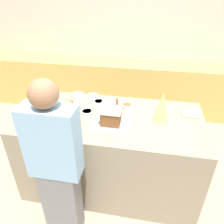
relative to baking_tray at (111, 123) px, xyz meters
name	(u,v)px	position (x,y,z in m)	size (l,w,h in m)	color
ground_plane	(111,180)	(-0.03, 0.12, -0.93)	(12.00, 12.00, 0.00)	tan
wall_back	(133,35)	(-0.03, 2.33, 0.37)	(8.00, 0.05, 2.60)	beige
back_cabinet_block	(129,86)	(-0.03, 2.00, -0.49)	(6.00, 0.60, 0.90)	tan
kitchen_island	(111,151)	(-0.03, 0.12, -0.47)	(1.89, 0.95, 0.93)	gray
baking_tray	(111,123)	(0.00, 0.00, 0.00)	(0.39, 0.32, 0.01)	#B2B2BC
gingerbread_house	(111,114)	(0.00, 0.00, 0.11)	(0.21, 0.18, 0.26)	brown
decorative_tree	(162,107)	(0.47, 0.15, 0.15)	(0.15, 0.15, 0.31)	#DBD675
candy_bowl_far_right	(99,103)	(-0.20, 0.34, 0.03)	(0.12, 0.12, 0.05)	white
candy_bowl_center_rear	(127,106)	(0.12, 0.33, 0.02)	(0.12, 0.12, 0.05)	white
candy_bowl_near_tray_left	(93,97)	(-0.31, 0.49, 0.02)	(0.14, 0.14, 0.05)	white
candy_bowl_behind_tray	(87,113)	(-0.28, 0.12, 0.02)	(0.12, 0.12, 0.05)	silver
candy_bowl_far_left	(78,95)	(-0.50, 0.50, 0.02)	(0.13, 0.13, 0.04)	white
candy_bowl_front_corner	(68,110)	(-0.49, 0.13, 0.02)	(0.12, 0.12, 0.05)	white
candy_bowl_near_tray_right	(52,98)	(-0.77, 0.35, 0.02)	(0.14, 0.14, 0.05)	silver
cookbook	(190,114)	(0.78, 0.32, 0.01)	(0.17, 0.16, 0.02)	#CCB78C
mug	(117,107)	(0.02, 0.27, 0.04)	(0.09, 0.09, 0.08)	#B24238
person	(57,167)	(-0.35, -0.54, -0.11)	(0.42, 0.52, 1.60)	slate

